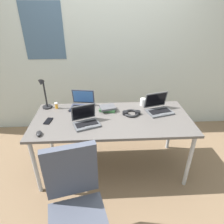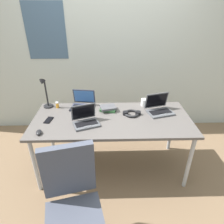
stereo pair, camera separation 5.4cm
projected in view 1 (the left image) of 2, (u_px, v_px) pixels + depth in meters
The scene contains 14 objects.
ground_plane at pixel (112, 166), 2.63m from camera, with size 12.00×12.00×0.00m, color #7A6047.
wall_back at pixel (108, 48), 2.96m from camera, with size 6.00×0.13×2.60m.
desk at pixel (112, 122), 2.30m from camera, with size 1.80×0.80×0.74m.
desk_lamp at pixel (44, 94), 2.38m from camera, with size 0.12×0.18×0.40m.
laptop_center at pixel (159, 108), 2.39m from camera, with size 0.35×0.31×0.22m.
laptop_front_left at pixel (86, 121), 2.14m from camera, with size 0.33×0.29×0.20m.
laptop_by_keyboard at pixel (82, 104), 2.48m from camera, with size 0.31×0.27×0.21m.
computer_mouse at pixel (39, 133), 1.98m from camera, with size 0.06×0.10×0.03m, color black.
cell_phone at pixel (48, 121), 2.21m from camera, with size 0.06×0.14×0.01m, color black.
headphones at pixel (131, 113), 2.34m from camera, with size 0.21×0.18×0.04m.
pill_bottle at pixel (56, 105), 2.46m from camera, with size 0.04×0.04×0.08m.
book_stack at pixel (108, 108), 2.42m from camera, with size 0.21×0.18×0.06m.
coffee_mug at pixel (143, 102), 2.54m from camera, with size 0.11×0.08×0.09m.
office_chair at pixel (77, 216), 1.59m from camera, with size 0.53×0.59×0.97m.
Camera 1 is at (-0.11, -1.95, 1.90)m, focal length 31.82 mm.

